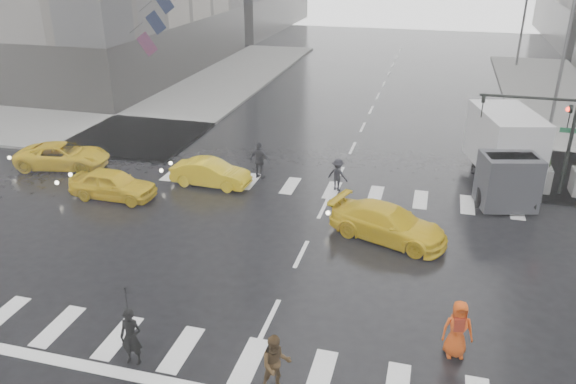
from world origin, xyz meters
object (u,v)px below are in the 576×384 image
(taxi_mid, at_px, (211,173))
(traffic_signal_pole, at_px, (548,126))
(box_truck, at_px, (506,151))
(taxi_front, at_px, (113,184))
(pedestrian_orange, at_px, (458,329))
(pedestrian_brown, at_px, (276,364))

(taxi_mid, bearing_deg, traffic_signal_pole, -76.25)
(taxi_mid, bearing_deg, box_truck, -73.35)
(traffic_signal_pole, xyz_separation_m, taxi_front, (-18.27, -5.35, -2.56))
(pedestrian_orange, height_order, box_truck, box_truck)
(pedestrian_orange, xyz_separation_m, taxi_front, (-14.68, 6.88, -0.21))
(traffic_signal_pole, height_order, pedestrian_orange, traffic_signal_pole)
(pedestrian_orange, relative_size, taxi_front, 0.44)
(traffic_signal_pole, distance_m, taxi_front, 19.21)
(traffic_signal_pole, xyz_separation_m, box_truck, (-1.51, 0.40, -1.42))
(box_truck, bearing_deg, traffic_signal_pole, -29.44)
(pedestrian_brown, bearing_deg, pedestrian_orange, 3.73)
(pedestrian_brown, xyz_separation_m, box_truck, (6.50, 15.21, 0.97))
(traffic_signal_pole, height_order, pedestrian_brown, traffic_signal_pole)
(pedestrian_orange, distance_m, box_truck, 12.84)
(pedestrian_brown, bearing_deg, taxi_mid, 92.47)
(traffic_signal_pole, relative_size, taxi_mid, 1.22)
(taxi_front, bearing_deg, pedestrian_orange, -114.79)
(taxi_mid, distance_m, box_truck, 13.58)
(taxi_mid, relative_size, box_truck, 0.58)
(taxi_front, bearing_deg, taxi_mid, -55.73)
(taxi_front, relative_size, taxi_mid, 1.04)
(taxi_mid, xyz_separation_m, box_truck, (13.12, 3.29, 1.19))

